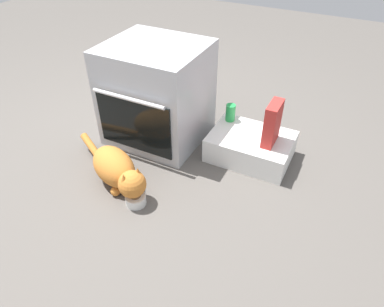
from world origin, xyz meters
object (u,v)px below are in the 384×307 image
object	(u,v)px
soda_can	(230,113)
pantry_cabinet	(250,147)
food_bowl	(136,199)
cat	(117,169)
oven	(157,94)
cereal_box	(272,124)

from	to	relation	value
soda_can	pantry_cabinet	bearing A→B (deg)	-30.10
food_bowl	cat	bearing A→B (deg)	154.60
oven	pantry_cabinet	xyz separation A→B (m)	(0.69, 0.05, -0.25)
cereal_box	oven	bearing A→B (deg)	-177.41
oven	pantry_cabinet	bearing A→B (deg)	4.10
food_bowl	soda_can	xyz separation A→B (m)	(0.24, 0.84, 0.20)
oven	cereal_box	xyz separation A→B (m)	(0.81, 0.04, -0.03)
food_bowl	soda_can	size ratio (longest dim) A/B	1.00
oven	cereal_box	size ratio (longest dim) A/B	2.44
food_bowl	soda_can	world-z (taller)	soda_can
soda_can	food_bowl	bearing A→B (deg)	-106.21
pantry_cabinet	food_bowl	size ratio (longest dim) A/B	4.45
cereal_box	food_bowl	bearing A→B (deg)	-128.73
pantry_cabinet	soda_can	xyz separation A→B (m)	(-0.20, 0.12, 0.15)
food_bowl	cereal_box	bearing A→B (deg)	51.27
cat	oven	bearing A→B (deg)	121.11
cat	cereal_box	xyz separation A→B (m)	(0.75, 0.62, 0.19)
pantry_cabinet	cereal_box	distance (m)	0.26
pantry_cabinet	cereal_box	world-z (taller)	cereal_box
cat	soda_can	xyz separation A→B (m)	(0.43, 0.75, 0.11)
cat	cereal_box	distance (m)	0.99
oven	cat	size ratio (longest dim) A/B	0.97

